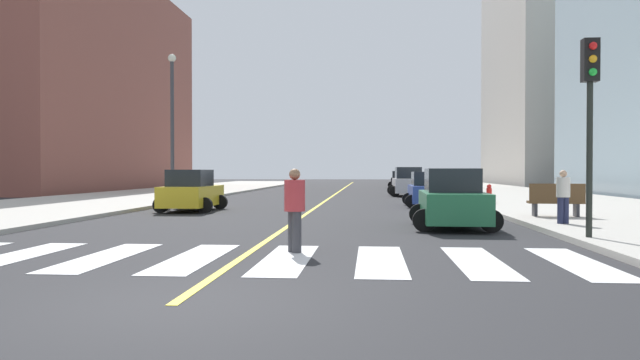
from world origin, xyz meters
name	(u,v)px	position (x,y,z in m)	size (l,w,h in m)	color
ground_plane	(171,306)	(0.00, 0.00, 0.00)	(220.00, 220.00, 0.00)	#28282B
sidewalk_kerb_east	(588,207)	(12.20, 20.00, 0.07)	(10.00, 120.00, 0.15)	#B2ADA3
sidewalk_kerb_west	(63,205)	(-12.20, 20.00, 0.07)	(10.00, 120.00, 0.15)	#B2ADA3
crosswalk_paint	(240,259)	(0.00, 4.00, 0.01)	(13.50, 4.00, 0.01)	silver
lane_divider_paint	(339,192)	(0.00, 40.00, 0.01)	(0.16, 80.00, 0.01)	yellow
parking_garage_concrete	(576,68)	(27.23, 66.59, 14.03)	(18.00, 24.00, 28.06)	#B2ADA3
low_rise_brick_west	(53,83)	(-26.23, 44.50, 9.70)	(16.00, 32.00, 19.39)	brown
car_green_nearest	(452,200)	(4.95, 10.67, 0.83)	(2.54, 4.01, 1.77)	#236B42
car_yellow_second	(191,192)	(-5.00, 17.13, 0.82)	(2.46, 3.92, 1.75)	gold
car_silver_third	(408,182)	(5.07, 33.02, 0.91)	(2.75, 4.38, 1.94)	#B7B7BC
car_black_fourth	(400,180)	(5.46, 52.37, 0.78)	(2.45, 3.81, 1.67)	black
car_blue_fifth	(428,190)	(5.24, 21.22, 0.77)	(2.31, 3.70, 1.65)	#2D479E
traffic_light_near_corner	(590,98)	(7.60, 7.04, 3.41)	(0.36, 0.41, 4.63)	black
park_bench	(556,201)	(8.79, 13.41, 0.69)	(1.84, 0.69, 1.12)	brown
pedestrian_crossing	(295,206)	(0.94, 4.95, 0.96)	(0.43, 0.43, 1.75)	#38383D
pedestrian_waiting_east	(563,194)	(8.15, 10.65, 1.02)	(0.39, 0.39, 1.57)	#232847
fire_hydrant	(489,194)	(8.34, 22.41, 0.58)	(0.26, 0.26, 0.89)	red
street_lamp	(172,114)	(-8.37, 24.62, 4.82)	(0.44, 0.44, 7.97)	#38383D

